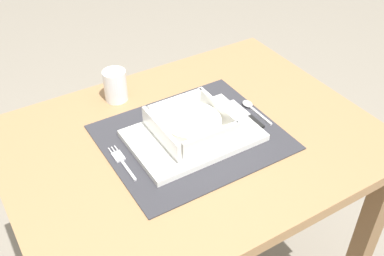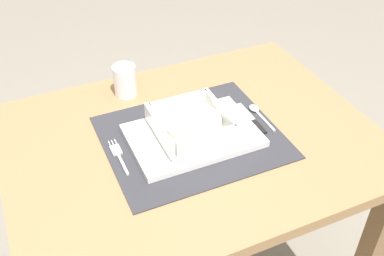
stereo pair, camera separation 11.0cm
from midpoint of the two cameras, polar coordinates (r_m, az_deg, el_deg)
dining_table at (r=1.20m, az=-2.67°, el=-5.49°), size 0.89×0.68×0.72m
placemat at (r=1.12m, az=-2.81°, el=-1.26°), size 0.42×0.35×0.00m
serving_plate at (r=1.11m, az=-2.89°, el=-1.11°), size 0.30×0.21×0.02m
porridge_bowl at (r=1.09m, az=-3.01°, el=0.18°), size 0.17×0.17×0.05m
fork at (r=1.07m, az=-11.71°, el=-4.05°), size 0.02×0.13×0.00m
spoon at (r=1.21m, az=4.67°, el=2.59°), size 0.02×0.12×0.01m
butter_knife at (r=1.18m, az=4.40°, el=1.46°), size 0.01×0.14×0.01m
drinking_glass at (r=1.25m, az=-11.96°, el=4.94°), size 0.06×0.06×0.09m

